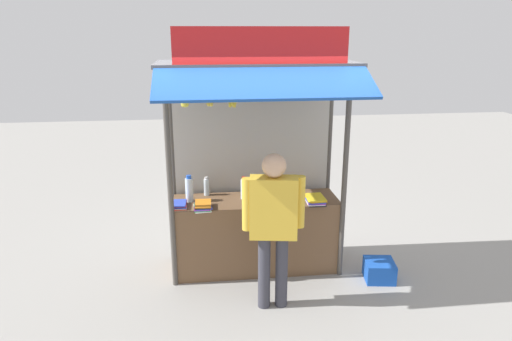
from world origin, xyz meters
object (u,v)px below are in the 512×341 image
water_bottle_rear_center (244,189)px  magazine_stack_mid_right (263,197)px  vendor_person (273,218)px  banana_bunch_inner_left (318,93)px  plastic_crate (379,270)px  water_bottle_front_left (189,189)px  banana_bunch_inner_right (185,101)px  banana_bunch_rightmost (210,100)px  banana_bunch_leftmost (232,100)px  magazine_stack_front_right (179,205)px  magazine_stack_left (203,206)px  magazine_stack_back_right (315,200)px  water_bottle_far_left (207,187)px

water_bottle_rear_center → magazine_stack_mid_right: bearing=-17.3°
vendor_person → banana_bunch_inner_left: bearing=-129.9°
water_bottle_rear_center → plastic_crate: water_bottle_rear_center is taller
water_bottle_front_left → banana_bunch_inner_right: bearing=-89.1°
banana_bunch_rightmost → banana_bunch_leftmost: size_ratio=0.94×
water_bottle_rear_center → banana_bunch_inner_right: bearing=-144.7°
magazine_stack_front_right → vendor_person: (0.95, -0.71, 0.09)m
banana_bunch_inner_left → magazine_stack_left: bearing=171.7°
water_bottle_rear_center → banana_bunch_leftmost: banana_bunch_leftmost is taller
banana_bunch_inner_left → banana_bunch_rightmost: bearing=179.9°
magazine_stack_left → banana_bunch_inner_left: (1.20, -0.18, 1.24)m
water_bottle_front_left → magazine_stack_back_right: bearing=-8.8°
magazine_stack_front_right → banana_bunch_inner_right: 1.22m
magazine_stack_mid_right → banana_bunch_inner_left: banana_bunch_inner_left is taller
banana_bunch_inner_right → banana_bunch_inner_left: bearing=-0.0°
banana_bunch_inner_left → magazine_stack_mid_right: bearing=143.9°
magazine_stack_left → plastic_crate: magazine_stack_left is taller
banana_bunch_rightmost → banana_bunch_inner_right: same height
plastic_crate → magazine_stack_front_right: bearing=171.5°
water_bottle_far_left → magazine_stack_back_right: water_bottle_far_left is taller
water_bottle_front_left → magazine_stack_mid_right: size_ratio=1.08×
water_bottle_front_left → plastic_crate: water_bottle_front_left is taller
magazine_stack_mid_right → banana_bunch_inner_right: 1.48m
magazine_stack_mid_right → banana_bunch_leftmost: bearing=-134.0°
water_bottle_front_left → water_bottle_far_left: water_bottle_front_left is taller
plastic_crate → banana_bunch_inner_left: bearing=174.7°
water_bottle_front_left → magazine_stack_back_right: size_ratio=1.03×
magazine_stack_left → magazine_stack_mid_right: 0.72m
magazine_stack_back_right → banana_bunch_rightmost: banana_bunch_rightmost is taller
water_bottle_front_left → banana_bunch_leftmost: bearing=-41.7°
banana_bunch_inner_left → banana_bunch_inner_right: size_ratio=0.81×
magazine_stack_left → banana_bunch_inner_right: 1.20m
magazine_stack_front_right → water_bottle_far_left: bearing=48.0°
magazine_stack_back_right → plastic_crate: magazine_stack_back_right is taller
banana_bunch_leftmost → banana_bunch_inner_right: size_ratio=1.05×
water_bottle_far_left → water_bottle_front_left: bearing=-136.8°
magazine_stack_front_right → vendor_person: size_ratio=0.15×
magazine_stack_back_right → magazine_stack_front_right: bearing=177.9°
magazine_stack_left → banana_bunch_leftmost: bearing=-27.8°
water_bottle_far_left → magazine_stack_front_right: 0.48m
water_bottle_far_left → banana_bunch_inner_right: bearing=-107.4°
magazine_stack_front_right → banana_bunch_inner_left: size_ratio=1.07×
banana_bunch_leftmost → plastic_crate: banana_bunch_leftmost is taller
water_bottle_far_left → banana_bunch_leftmost: (0.28, -0.61, 1.11)m
water_bottle_far_left → magazine_stack_left: bearing=-97.0°
magazine_stack_mid_right → banana_bunch_leftmost: size_ratio=0.97×
water_bottle_far_left → magazine_stack_front_right: water_bottle_far_left is taller
magazine_stack_front_right → banana_bunch_rightmost: (0.37, -0.26, 1.19)m
banana_bunch_inner_right → vendor_person: bearing=-28.4°
magazine_stack_left → magazine_stack_front_right: 0.28m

